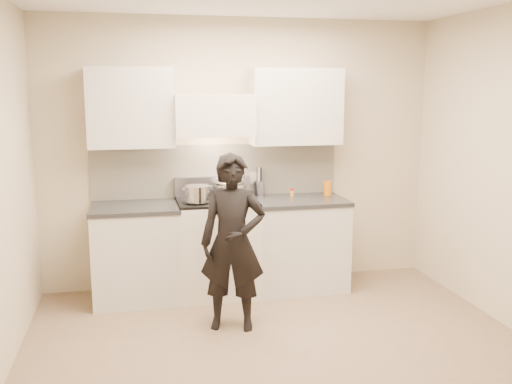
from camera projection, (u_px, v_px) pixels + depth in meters
ground_plane at (284, 353)px, 4.37m from camera, size 4.00×4.00×0.00m
room_shell at (266, 141)px, 4.43m from camera, size 4.04×3.54×2.70m
stove at (217, 246)px, 5.60m from camera, size 0.76×0.65×0.96m
counter_right at (298, 243)px, 5.77m from camera, size 0.92×0.67×0.92m
counter_left at (136, 252)px, 5.44m from camera, size 0.82×0.67×0.92m
wok at (229, 186)px, 5.66m from camera, size 0.35×0.43×0.28m
stock_pot at (197, 194)px, 5.32m from camera, size 0.31×0.30×0.15m
utensil_crock at (260, 187)px, 5.84m from camera, size 0.11×0.11×0.29m
spice_jar at (292, 192)px, 5.81m from camera, size 0.04×0.04×0.08m
oil_glass at (328, 188)px, 5.86m from camera, size 0.09×0.09×0.15m
person at (233, 242)px, 4.73m from camera, size 0.62×0.49×1.49m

